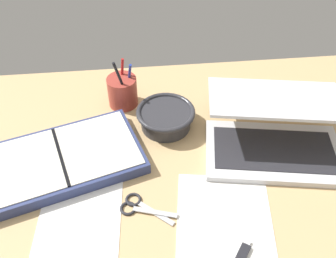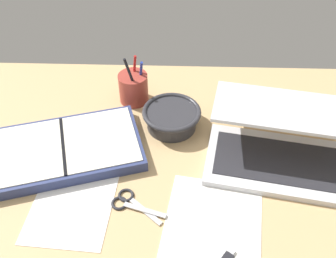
{
  "view_description": "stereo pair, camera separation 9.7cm",
  "coord_description": "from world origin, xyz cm",
  "views": [
    {
      "loc": [
        -9.23,
        -59.31,
        75.97
      ],
      "look_at": [
        -1.84,
        10.66,
        9.0
      ],
      "focal_mm": 40.0,
      "sensor_mm": 36.0,
      "label": 1
    },
    {
      "loc": [
        0.47,
        -59.66,
        75.97
      ],
      "look_at": [
        -1.84,
        10.66,
        9.0
      ],
      "focal_mm": 40.0,
      "sensor_mm": 36.0,
      "label": 2
    }
  ],
  "objects": [
    {
      "name": "desk_top",
      "position": [
        0.0,
        0.0,
        1.0
      ],
      "size": [
        140.0,
        100.0,
        2.0
      ],
      "primitive_type": "cube",
      "color": "tan",
      "rests_on": "ground"
    },
    {
      "name": "scissors",
      "position": [
        -11.12,
        -7.78,
        2.34
      ],
      "size": [
        13.32,
        10.1,
        0.8
      ],
      "rotation": [
        0.0,
        0.0,
        -0.51
      ],
      "color": "#B7B7BC",
      "rests_on": "desk_top"
    },
    {
      "name": "paper_sheet_front",
      "position": [
        8.28,
        -15.26,
        2.08
      ],
      "size": [
        25.92,
        32.43,
        0.16
      ],
      "primitive_type": "cube",
      "rotation": [
        0.0,
        0.0,
        -0.16
      ],
      "color": "white",
      "rests_on": "desk_top"
    },
    {
      "name": "planner",
      "position": [
        -29.76,
        7.43,
        3.73
      ],
      "size": [
        45.34,
        34.04,
        3.65
      ],
      "rotation": [
        0.0,
        0.0,
        0.3
      ],
      "color": "navy",
      "rests_on": "desk_top"
    },
    {
      "name": "pen_cup",
      "position": [
        -13.46,
        30.93,
        6.74
      ],
      "size": [
        8.84,
        8.84,
        16.74
      ],
      "color": "#9E382D",
      "rests_on": "desk_top"
    },
    {
      "name": "laptop",
      "position": [
        26.33,
        8.12,
        6.93
      ],
      "size": [
        40.39,
        35.49,
        14.43
      ],
      "rotation": [
        0.0,
        0.0,
        -0.18
      ],
      "color": "silver",
      "rests_on": "desk_top"
    },
    {
      "name": "bowl",
      "position": [
        -1.56,
        19.42,
        5.33
      ],
      "size": [
        16.68,
        16.68,
        5.96
      ],
      "color": "#2D2D33",
      "rests_on": "desk_top"
    },
    {
      "name": "paper_sheet_beside_planner",
      "position": [
        -24.16,
        -6.67,
        2.08
      ],
      "size": [
        20.55,
        28.31,
        0.16
      ],
      "primitive_type": "cube",
      "rotation": [
        0.0,
        0.0,
        -0.07
      ],
      "color": "white",
      "rests_on": "desk_top"
    }
  ]
}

